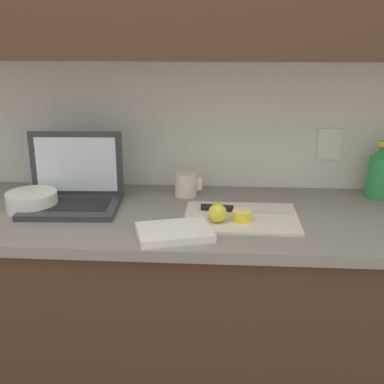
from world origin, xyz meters
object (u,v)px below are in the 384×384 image
Objects in this scene: lemon_whole_beside at (218,213)px; bowl_white at (33,200)px; bottle_green_soda at (379,172)px; measuring_cup at (186,184)px; laptop at (73,189)px; lemon_half_cut at (242,216)px; knife at (229,209)px; cutting_board at (241,217)px.

lemon_whole_beside is 0.65m from bowl_white.
bottle_green_soda reaches higher than measuring_cup.
bottle_green_soda is (0.59, 0.31, 0.06)m from lemon_whole_beside.
lemon_whole_beside is at bearing -19.01° from laptop.
bowl_white is at bearing -170.37° from bottle_green_soda.
knife is at bearing 116.31° from lemon_half_cut.
bottle_green_soda is (1.10, 0.16, 0.04)m from laptop.
laptop is 1.59× the size of bottle_green_soda.
laptop is 5.61× the size of lemon_whole_beside.
knife is 1.73× the size of bowl_white.
lemon_half_cut reaches higher than knife.
cutting_board is 0.58m from bottle_green_soda.
cutting_board is at bearing 91.50° from lemon_half_cut.
lemon_half_cut is (0.00, -0.04, 0.02)m from cutting_board.
measuring_cup is at bearing 127.49° from lemon_half_cut.
laptop is at bearing -160.83° from measuring_cup.
knife is at bearing -0.04° from bowl_white.
cutting_board is 5.70× the size of lemon_half_cut.
lemon_whole_beside reaches higher than cutting_board.
bowl_white is (-1.23, -0.21, -0.07)m from bottle_green_soda.
bottle_green_soda reaches higher than cutting_board.
cutting_board is 0.06m from knife.
cutting_board is 0.10m from lemon_whole_beside.
knife is 1.40× the size of bottle_green_soda.
bowl_white is at bearing -160.84° from measuring_cup.
bottle_green_soda is 1.25m from bowl_white.
bowl_white is (-0.68, 0.00, 0.01)m from knife.
knife is 0.24m from measuring_cup.
measuring_cup reaches higher than lemon_half_cut.
cutting_board is at bearing -48.17° from measuring_cup.
measuring_cup is (-0.12, 0.28, 0.01)m from lemon_whole_beside.
lemon_half_cut is 0.31× the size of bottle_green_soda.
cutting_board is 0.72m from bowl_white.
lemon_whole_beside is at bearing -105.52° from knife.
cutting_board is 6.16× the size of lemon_whole_beside.
knife reaches higher than cutting_board.
lemon_half_cut is at bearing -88.50° from cutting_board.
lemon_half_cut is 0.64× the size of measuring_cup.
knife is at bearing 132.42° from cutting_board.
bottle_green_soda is at bearing 29.80° from lemon_half_cut.
measuring_cup is (-0.16, 0.18, 0.03)m from knife.
bowl_white is at bearing 171.11° from lemon_whole_beside.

